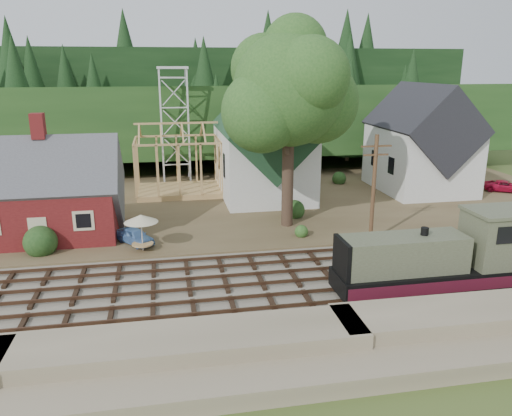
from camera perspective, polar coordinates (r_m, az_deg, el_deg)
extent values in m
plane|color=#384C1E|center=(30.40, 4.49, -8.41)|extent=(140.00, 140.00, 0.00)
cube|color=#7F7259|center=(23.30, 10.16, -16.84)|extent=(64.00, 5.00, 1.60)
cube|color=#726B5B|center=(30.37, 4.49, -8.27)|extent=(64.00, 11.00, 0.16)
cube|color=brown|center=(46.95, -1.22, 0.71)|extent=(64.00, 26.00, 0.30)
cube|color=#1E3F19|center=(70.20, -4.48, 5.67)|extent=(70.00, 28.96, 12.74)
cube|color=black|center=(85.92, -5.69, 7.54)|extent=(80.00, 20.00, 12.00)
cube|color=#591416|center=(39.99, -22.67, -0.24)|extent=(10.00, 7.00, 3.80)
cube|color=#4C4C51|center=(39.54, -22.96, 2.40)|extent=(10.80, 7.41, 7.41)
cube|color=#591416|center=(38.85, -23.66, 8.57)|extent=(0.90, 0.90, 1.80)
cube|color=beige|center=(36.90, -23.61, -2.79)|extent=(1.20, 0.06, 2.40)
cube|color=silver|center=(48.47, 0.71, 5.26)|extent=(8.00, 12.00, 6.40)
cube|color=#1A3924|center=(47.98, 0.72, 9.02)|extent=(8.40, 12.96, 8.40)
cube|color=silver|center=(41.93, 2.38, 10.74)|extent=(2.40, 2.40, 4.00)
cone|color=#1A3924|center=(41.76, 2.44, 15.25)|extent=(5.37, 5.37, 2.60)
cube|color=silver|center=(53.06, 18.20, 5.40)|extent=(8.00, 10.00, 6.40)
cube|color=black|center=(52.61, 18.51, 8.82)|extent=(8.40, 10.80, 8.40)
cube|color=tan|center=(50.15, -8.76, 1.99)|extent=(8.00, 6.00, 0.50)
cube|color=tan|center=(48.99, -9.10, 9.55)|extent=(8.00, 0.18, 0.18)
cube|color=silver|center=(53.64, -10.74, 9.05)|extent=(0.18, 0.18, 12.00)
cube|color=silver|center=(53.71, -7.71, 9.20)|extent=(0.18, 0.18, 12.00)
cube|color=silver|center=(56.42, -10.76, 9.39)|extent=(0.18, 0.18, 12.00)
cube|color=silver|center=(56.49, -7.88, 9.52)|extent=(0.18, 0.18, 12.00)
cube|color=silver|center=(54.69, -9.56, 15.55)|extent=(3.20, 3.20, 0.25)
cylinder|color=#38281E|center=(38.76, 3.64, 3.70)|extent=(0.90, 0.90, 8.00)
sphere|color=#25511E|center=(37.91, 3.82, 13.34)|extent=(8.40, 8.40, 8.40)
sphere|color=#25511E|center=(39.62, 7.00, 11.93)|extent=(6.40, 6.40, 6.40)
sphere|color=#25511E|center=(36.74, 0.71, 10.95)|extent=(6.00, 6.00, 6.00)
cylinder|color=#4C331E|center=(36.02, 13.27, 1.86)|extent=(0.28, 0.28, 8.00)
cube|color=#4C331E|center=(35.40, 13.60, 6.89)|extent=(2.20, 0.12, 0.12)
cube|color=#4C331E|center=(35.49, 13.53, 5.93)|extent=(1.80, 0.12, 0.12)
cube|color=black|center=(30.50, 19.73, -8.61)|extent=(11.53, 2.40, 0.34)
cube|color=black|center=(30.22, 19.86, -7.38)|extent=(11.53, 2.79, 1.06)
cube|color=#474B36|center=(28.67, 16.49, -5.03)|extent=(6.92, 2.21, 2.02)
cube|color=#474B36|center=(31.49, 25.97, -3.11)|extent=(3.46, 2.69, 3.07)
cube|color=#474B36|center=(31.05, 26.32, -0.34)|extent=(3.65, 2.88, 0.19)
cube|color=#4C101F|center=(29.13, 21.25, -8.42)|extent=(11.53, 0.04, 0.67)
cube|color=#4C101F|center=(31.34, 18.57, -6.41)|extent=(11.53, 0.04, 0.67)
cylinder|color=black|center=(28.84, 18.70, -2.76)|extent=(0.42, 0.42, 0.67)
imported|color=#6294D2|center=(36.49, -13.64, -3.13)|extent=(3.05, 3.43, 1.12)
imported|color=#7CA471|center=(38.98, -27.01, -3.19)|extent=(3.83, 2.57, 1.19)
imported|color=#B70E30|center=(56.06, 26.59, 2.26)|extent=(4.31, 3.55, 1.09)
cylinder|color=silver|center=(34.87, -12.90, -2.97)|extent=(0.10, 0.10, 2.29)
cylinder|color=tan|center=(35.09, -12.83, -4.01)|extent=(1.46, 1.46, 0.08)
cone|color=beige|center=(34.52, -13.02, -1.17)|extent=(2.29, 2.29, 0.52)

